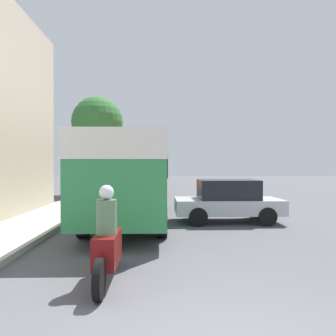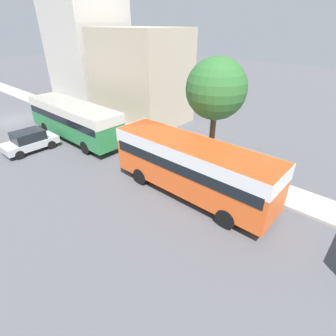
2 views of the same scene
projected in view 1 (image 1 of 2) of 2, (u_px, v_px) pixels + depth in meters
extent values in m
cube|color=#2D8447|center=(132.00, 174.00, 12.43)|extent=(2.43, 9.92, 2.45)
cube|color=silver|center=(132.00, 152.00, 12.42)|extent=(2.46, 9.97, 0.73)
cube|color=black|center=(132.00, 166.00, 12.43)|extent=(2.48, 9.52, 0.54)
cylinder|color=black|center=(114.00, 199.00, 15.48)|extent=(0.28, 1.00, 1.00)
cylinder|color=black|center=(161.00, 198.00, 15.54)|extent=(0.28, 1.00, 1.00)
cylinder|color=black|center=(84.00, 220.00, 9.33)|extent=(0.28, 1.00, 1.00)
cylinder|color=black|center=(162.00, 220.00, 9.40)|extent=(0.28, 1.00, 1.00)
cube|color=#EA5B23|center=(147.00, 169.00, 24.42)|extent=(2.44, 9.40, 2.62)
cube|color=white|center=(147.00, 157.00, 24.42)|extent=(2.46, 9.44, 0.79)
cube|color=black|center=(147.00, 164.00, 24.42)|extent=(2.49, 9.02, 0.58)
cylinder|color=black|center=(135.00, 184.00, 27.32)|extent=(0.28, 1.00, 1.00)
cylinder|color=black|center=(162.00, 184.00, 27.38)|extent=(0.28, 1.00, 1.00)
cylinder|color=black|center=(128.00, 189.00, 21.49)|extent=(0.28, 1.00, 1.00)
cylinder|color=black|center=(162.00, 189.00, 21.55)|extent=(0.28, 1.00, 1.00)
cube|color=teal|center=(152.00, 169.00, 38.21)|extent=(2.43, 10.73, 2.40)
cube|color=white|center=(152.00, 161.00, 38.20)|extent=(2.46, 10.79, 0.72)
cube|color=black|center=(152.00, 166.00, 38.21)|extent=(2.48, 10.30, 0.53)
cylinder|color=black|center=(144.00, 178.00, 41.52)|extent=(0.28, 1.00, 1.00)
cylinder|color=black|center=(162.00, 178.00, 41.58)|extent=(0.28, 1.00, 1.00)
cylinder|color=black|center=(141.00, 180.00, 34.86)|extent=(0.28, 1.00, 1.00)
cylinder|color=black|center=(162.00, 180.00, 34.93)|extent=(0.28, 1.00, 1.00)
cube|color=maroon|center=(107.00, 248.00, 5.81)|extent=(0.38, 1.10, 0.55)
cylinder|color=black|center=(114.00, 252.00, 6.61)|extent=(0.10, 0.64, 0.64)
cylinder|color=black|center=(99.00, 279.00, 5.01)|extent=(0.12, 0.64, 0.64)
cylinder|color=#4C6B4C|center=(107.00, 217.00, 5.71)|extent=(0.36, 0.36, 0.60)
sphere|color=silver|center=(107.00, 192.00, 5.70)|extent=(0.26, 0.26, 0.26)
cube|color=#B7B7BC|center=(228.00, 206.00, 11.96)|extent=(3.82, 1.81, 0.53)
cube|color=black|center=(228.00, 189.00, 11.95)|extent=(2.10, 1.59, 0.70)
cylinder|color=black|center=(198.00, 217.00, 11.09)|extent=(0.64, 0.22, 0.64)
cylinder|color=black|center=(193.00, 210.00, 12.76)|extent=(0.64, 0.22, 0.64)
cylinder|color=black|center=(267.00, 217.00, 11.16)|extent=(0.64, 0.22, 0.64)
cylinder|color=black|center=(253.00, 210.00, 12.83)|extent=(0.64, 0.22, 0.64)
cylinder|color=#232838|center=(128.00, 177.00, 45.04)|extent=(0.30, 0.30, 0.76)
cylinder|color=black|center=(128.00, 171.00, 45.04)|extent=(0.37, 0.37, 0.64)
sphere|color=tan|center=(128.00, 168.00, 45.03)|extent=(0.21, 0.21, 0.21)
cylinder|color=#232838|center=(124.00, 176.00, 43.54)|extent=(0.35, 0.35, 0.89)
cylinder|color=maroon|center=(124.00, 170.00, 43.53)|extent=(0.43, 0.43, 0.74)
sphere|color=tan|center=(124.00, 167.00, 43.53)|extent=(0.24, 0.24, 0.24)
cylinder|color=brown|center=(98.00, 167.00, 23.30)|extent=(0.36, 0.36, 3.64)
sphere|color=#2D662D|center=(97.00, 122.00, 23.28)|extent=(3.61, 3.61, 3.61)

